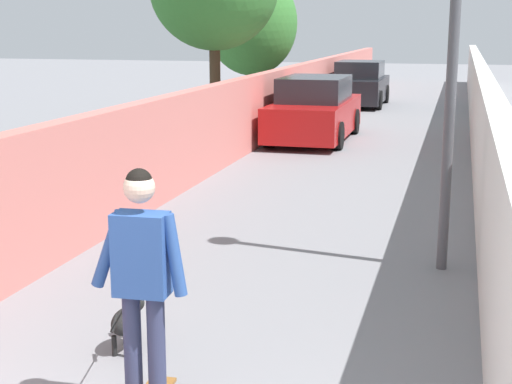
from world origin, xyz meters
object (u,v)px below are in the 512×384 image
dog (127,319)px  car_near (314,111)px  person_skateboarder (142,269)px  tree_left_near (252,23)px  car_far (360,85)px

dog → car_near: (12.50, 0.74, 0.44)m
dog → car_near: bearing=3.4°
person_skateboarder → dog: person_skateboarder is taller
dog → car_near: size_ratio=0.30×
tree_left_near → dog: (-16.46, -3.40, -2.53)m
tree_left_near → car_near: tree_left_near is taller
car_near → car_far: 8.43m
person_skateboarder → car_near: person_skateboarder is taller
tree_left_near → car_near: (-3.95, -2.66, -2.09)m
dog → tree_left_near: bearing=11.7°
dog → car_far: bearing=2.0°
person_skateboarder → car_near: bearing=5.6°
tree_left_near → car_near: 5.20m
person_skateboarder → dog: 1.40m
person_skateboarder → car_far: 21.95m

